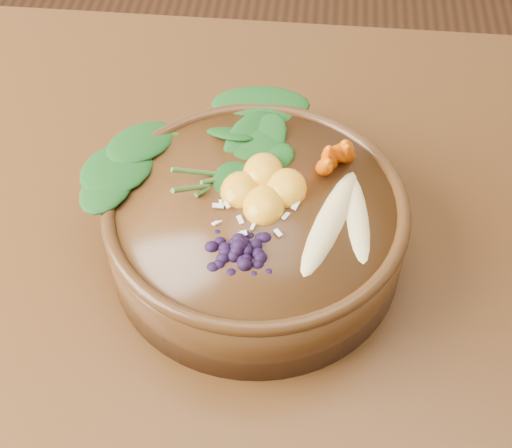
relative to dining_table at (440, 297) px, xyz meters
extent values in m
cylinder|color=#331C0C|center=(-0.72, 0.37, -0.30)|extent=(0.07, 0.07, 0.71)
cube|color=#4F3017|center=(0.00, 0.00, 0.07)|extent=(1.60, 0.90, 0.04)
cylinder|color=#402510|center=(-0.23, -0.03, 0.14)|extent=(0.38, 0.38, 0.09)
ellipsoid|color=#E0CC84|center=(-0.12, -0.04, 0.19)|extent=(0.05, 0.17, 0.03)
ellipsoid|color=#E0CC84|center=(-0.15, -0.05, 0.20)|extent=(0.08, 0.17, 0.03)
camera|label=1|loc=(-0.18, -0.55, 0.74)|focal=50.00mm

